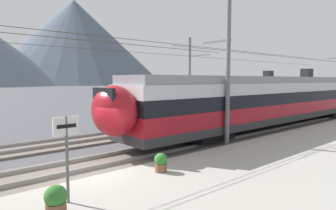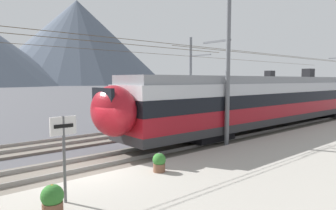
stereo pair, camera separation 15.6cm
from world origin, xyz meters
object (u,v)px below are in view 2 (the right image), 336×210
(catenary_mast_mid, at_px, (226,69))
(potted_plant_platform_edge, at_px, (52,199))
(train_near_platform, at_px, (278,99))
(catenary_mast_far_side, at_px, (192,77))
(platform_sign, at_px, (64,140))
(potted_plant_by_shelter, at_px, (159,162))
(train_far_track, at_px, (246,95))

(catenary_mast_mid, xyz_separation_m, potted_plant_platform_edge, (-10.00, -2.63, -3.47))
(train_near_platform, relative_size, potted_plant_platform_edge, 38.59)
(catenary_mast_far_side, distance_m, platform_sign, 18.80)
(catenary_mast_mid, height_order, catenary_mast_far_side, catenary_mast_mid)
(potted_plant_platform_edge, height_order, potted_plant_by_shelter, potted_plant_platform_edge)
(train_far_track, bearing_deg, potted_plant_platform_edge, -156.71)
(catenary_mast_far_side, xyz_separation_m, potted_plant_by_shelter, (-11.82, -10.15, -3.15))
(catenary_mast_far_side, xyz_separation_m, platform_sign, (-15.43, -10.58, -1.80))
(potted_plant_platform_edge, relative_size, potted_plant_by_shelter, 1.10)
(train_near_platform, distance_m, potted_plant_platform_edge, 18.46)
(train_near_platform, height_order, potted_plant_by_shelter, train_near_platform)
(platform_sign, bearing_deg, potted_plant_platform_edge, -135.09)
(train_far_track, relative_size, catenary_mast_mid, 0.62)
(train_near_platform, height_order, potted_plant_platform_edge, train_near_platform)
(train_near_platform, xyz_separation_m, potted_plant_by_shelter, (-13.79, -3.15, -1.54))
(train_far_track, bearing_deg, catenary_mast_far_side, 159.21)
(platform_sign, bearing_deg, catenary_mast_mid, 12.56)
(catenary_mast_mid, height_order, potted_plant_by_shelter, catenary_mast_mid)
(platform_sign, bearing_deg, train_near_platform, 11.61)
(train_far_track, xyz_separation_m, catenary_mast_far_side, (-5.23, 1.99, 1.62))
(catenary_mast_far_side, height_order, potted_plant_by_shelter, catenary_mast_far_side)
(potted_plant_platform_edge, bearing_deg, train_far_track, 23.29)
(train_far_track, bearing_deg, catenary_mast_mid, -149.90)
(train_far_track, distance_m, potted_plant_by_shelter, 18.97)
(train_far_track, distance_m, potted_plant_platform_edge, 23.12)
(catenary_mast_mid, bearing_deg, platform_sign, -167.44)
(catenary_mast_far_side, bearing_deg, potted_plant_by_shelter, -139.34)
(catenary_mast_far_side, bearing_deg, train_near_platform, -74.25)
(catenary_mast_mid, relative_size, potted_plant_by_shelter, 57.18)
(potted_plant_by_shelter, bearing_deg, platform_sign, -173.18)
(train_far_track, height_order, potted_plant_platform_edge, train_far_track)
(train_far_track, relative_size, potted_plant_platform_edge, 31.98)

